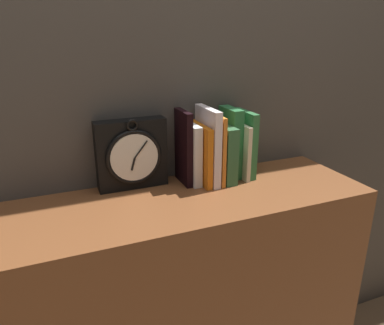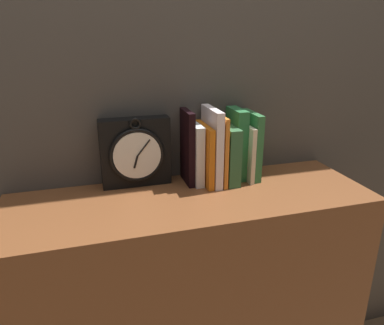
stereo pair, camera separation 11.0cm
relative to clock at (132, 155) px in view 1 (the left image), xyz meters
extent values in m
cube|color=#47423D|center=(0.14, 0.07, 0.30)|extent=(6.00, 0.05, 2.60)
cube|color=brown|center=(0.14, -0.14, -0.56)|extent=(1.12, 0.37, 0.89)
cube|color=black|center=(0.00, 0.01, 0.00)|extent=(0.22, 0.05, 0.22)
torus|color=black|center=(0.00, -0.03, 0.00)|extent=(0.17, 0.01, 0.17)
cylinder|color=white|center=(0.00, -0.03, 0.00)|extent=(0.15, 0.01, 0.15)
cube|color=black|center=(-0.01, -0.04, -0.02)|extent=(0.02, 0.00, 0.04)
cube|color=black|center=(0.02, -0.04, 0.02)|extent=(0.04, 0.00, 0.05)
torus|color=black|center=(0.00, -0.03, 0.10)|extent=(0.04, 0.01, 0.04)
cube|color=black|center=(0.16, -0.02, 0.01)|extent=(0.02, 0.11, 0.24)
cube|color=silver|center=(0.19, -0.03, -0.01)|extent=(0.03, 0.12, 0.20)
cube|color=orange|center=(0.22, -0.04, -0.01)|extent=(0.02, 0.15, 0.20)
cube|color=white|center=(0.24, -0.05, 0.01)|extent=(0.02, 0.16, 0.25)
cube|color=orange|center=(0.26, -0.05, 0.00)|extent=(0.01, 0.16, 0.23)
cube|color=#31613A|center=(0.29, -0.04, -0.02)|extent=(0.04, 0.15, 0.19)
cube|color=#286A39|center=(0.33, -0.02, 0.01)|extent=(0.04, 0.11, 0.24)
cube|color=beige|center=(0.36, -0.04, -0.02)|extent=(0.01, 0.14, 0.19)
cube|color=#2D6939|center=(0.38, -0.04, 0.00)|extent=(0.02, 0.14, 0.22)
camera|label=1|loc=(-0.25, -1.10, 0.37)|focal=35.00mm
camera|label=2|loc=(-0.15, -1.13, 0.37)|focal=35.00mm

